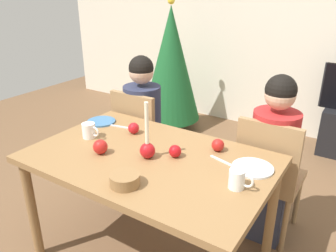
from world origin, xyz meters
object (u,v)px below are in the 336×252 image
candle_centerpiece (147,147)px  person_right_child (271,163)px  plate_right (253,168)px  christmas_tree (171,65)px  apple_by_left_plate (100,147)px  dining_table (150,169)px  apple_by_right_mug (175,151)px  chair_right (269,172)px  bowl_walnuts (125,180)px  person_left_child (143,128)px  mug_right (238,179)px  plate_left (101,121)px  chair_left (141,136)px  mug_left (89,131)px  apple_near_candle (218,145)px  apple_far_edge (134,128)px

candle_centerpiece → person_right_child: bearing=50.7°
plate_right → christmas_tree: bearing=133.2°
apple_by_left_plate → dining_table: bearing=25.5°
person_right_child → apple_by_right_mug: bearing=-125.9°
chair_right → bowl_walnuts: chair_right is taller
person_left_child → mug_right: person_left_child is taller
christmas_tree → bowl_walnuts: christmas_tree is taller
bowl_walnuts → plate_right: bearing=46.0°
apple_by_right_mug → candle_centerpiece: bearing=-144.1°
mug_right → bowl_walnuts: (-0.48, -0.28, -0.02)m
plate_left → bowl_walnuts: bearing=-39.0°
person_left_child → bowl_walnuts: person_left_child is taller
christmas_tree → candle_centerpiece: size_ratio=4.58×
christmas_tree → apple_by_left_plate: bearing=-68.6°
candle_centerpiece → bowl_walnuts: candle_centerpiece is taller
dining_table → candle_centerpiece: size_ratio=4.16×
chair_left → mug_left: chair_left is taller
mug_right → chair_left: bearing=149.4°
christmas_tree → apple_by_right_mug: (1.19, -1.83, -0.01)m
mug_right → apple_near_candle: size_ratio=1.63×
chair_left → mug_right: size_ratio=7.22×
christmas_tree → candle_centerpiece: 2.19m
plate_right → apple_by_left_plate: bearing=-159.1°
candle_centerpiece → apple_near_candle: (0.30, 0.30, -0.03)m
chair_left → plate_right: 1.19m
chair_right → mug_right: size_ratio=7.22×
apple_near_candle → mug_right: bearing=-51.3°
plate_right → dining_table: bearing=-161.4°
apple_by_right_mug → apple_far_edge: 0.43m
dining_table → chair_left: chair_left is taller
plate_left → mug_left: mug_left is taller
person_right_child → mug_right: bearing=-88.7°
plate_left → bowl_walnuts: (0.67, -0.54, 0.02)m
christmas_tree → mug_left: 1.99m
chair_left → apple_by_left_plate: size_ratio=10.39×
apple_near_candle → apple_by_right_mug: (-0.17, -0.20, -0.00)m
apple_near_candle → dining_table: bearing=-137.2°
dining_table → christmas_tree: (-1.06, 1.90, 0.13)m
christmas_tree → apple_by_right_mug: size_ratio=21.08×
chair_left → mug_right: bearing=-30.6°
dining_table → person_left_child: 0.84m
apple_by_right_mug → apple_far_edge: apple_far_edge is taller
dining_table → bowl_walnuts: (0.07, -0.31, 0.11)m
apple_near_candle → apple_far_edge: apple_near_candle is taller
dining_table → apple_near_candle: bearing=42.8°
bowl_walnuts → person_right_child: bearing=64.1°
chair_left → mug_right: (1.08, -0.64, 0.29)m
apple_by_right_mug → apple_near_candle: bearing=49.3°
mug_right → apple_near_candle: mug_right is taller
candle_centerpiece → christmas_tree: bearing=118.8°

